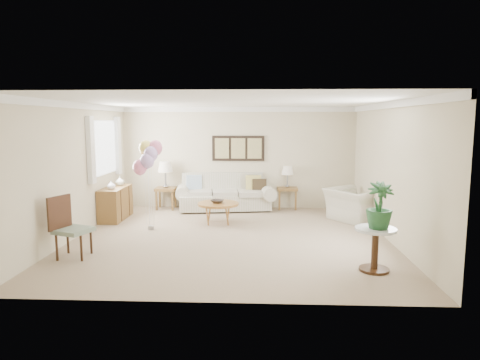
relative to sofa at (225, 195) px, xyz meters
The scene contains 18 objects.
ground_plane 2.74m from the sofa, 83.27° to the right, with size 6.00×6.00×0.00m, color tan.
room_shell 2.90m from the sofa, 85.42° to the right, with size 6.04×6.04×2.60m.
wall_art_triptych 1.26m from the sofa, 39.60° to the left, with size 1.35×0.06×0.65m.
sofa is the anchor object (origin of this frame).
end_table_left 1.54m from the sofa, behind, with size 0.51×0.47×0.56m.
end_table_right 1.60m from the sofa, ahead, with size 0.52×0.47×0.56m.
lamp_left 1.69m from the sofa, behind, with size 0.38×0.38×0.67m.
lamp_right 1.71m from the sofa, ahead, with size 0.31×0.31×0.55m.
coffee_table 1.51m from the sofa, 91.47° to the right, with size 0.91×0.91×0.46m.
decor_bowl 1.53m from the sofa, 92.01° to the right, with size 0.28×0.28×0.07m, color #2D2621.
armchair 3.22m from the sofa, 20.54° to the right, with size 1.12×0.98×0.73m, color beige.
side_table 5.15m from the sofa, 59.61° to the right, with size 0.61×0.61×0.66m.
potted_plant 5.23m from the sofa, 59.48° to the right, with size 0.39×0.39×0.69m, color #1E4625.
accent_chair 4.60m from the sofa, 119.50° to the right, with size 0.65×0.65×1.03m.
credenza 2.72m from the sofa, 153.82° to the right, with size 0.46×1.20×0.74m.
vase_white 2.88m from the sofa, 148.37° to the right, with size 0.18×0.18×0.19m, color silver.
vase_sage 2.63m from the sofa, 159.68° to the right, with size 0.20×0.20×0.21m, color silver.
balloon_cluster 2.84m from the sofa, 122.82° to the right, with size 0.57×0.47×1.86m.
Camera 1 is at (0.55, -8.03, 2.23)m, focal length 32.00 mm.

